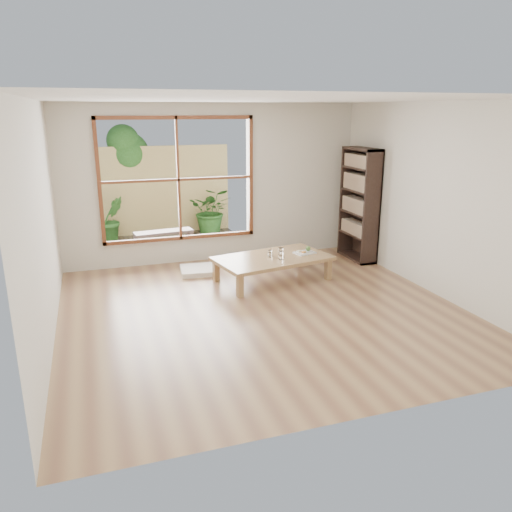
{
  "coord_description": "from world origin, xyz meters",
  "views": [
    {
      "loc": [
        -1.97,
        -5.66,
        2.48
      ],
      "look_at": [
        0.12,
        0.59,
        0.55
      ],
      "focal_mm": 35.0,
      "sensor_mm": 36.0,
      "label": 1
    }
  ],
  "objects_px": {
    "low_table": "(272,260)",
    "garden_bench": "(164,234)",
    "bookshelf": "(359,205)",
    "food_tray": "(305,252)"
  },
  "relations": [
    {
      "from": "low_table",
      "to": "garden_bench",
      "type": "relative_size",
      "value": 1.68
    },
    {
      "from": "bookshelf",
      "to": "food_tray",
      "type": "relative_size",
      "value": 5.4
    },
    {
      "from": "garden_bench",
      "to": "low_table",
      "type": "bearing_deg",
      "value": -66.1
    },
    {
      "from": "bookshelf",
      "to": "garden_bench",
      "type": "height_order",
      "value": "bookshelf"
    },
    {
      "from": "low_table",
      "to": "bookshelf",
      "type": "distance_m",
      "value": 2.0
    },
    {
      "from": "food_tray",
      "to": "garden_bench",
      "type": "xyz_separation_m",
      "value": [
        -1.85,
        2.19,
        -0.09
      ]
    },
    {
      "from": "bookshelf",
      "to": "low_table",
      "type": "bearing_deg",
      "value": -160.51
    },
    {
      "from": "garden_bench",
      "to": "bookshelf",
      "type": "bearing_deg",
      "value": -33.56
    },
    {
      "from": "food_tray",
      "to": "garden_bench",
      "type": "bearing_deg",
      "value": 115.85
    },
    {
      "from": "food_tray",
      "to": "bookshelf",
      "type": "bearing_deg",
      "value": 11.21
    }
  ]
}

